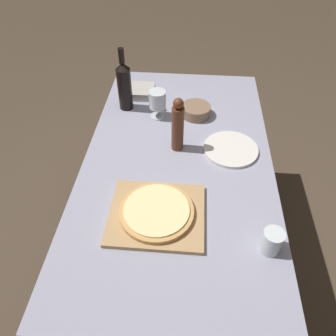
{
  "coord_description": "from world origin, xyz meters",
  "views": [
    {
      "loc": [
        0.04,
        -1.04,
        1.74
      ],
      "look_at": [
        -0.03,
        -0.11,
        0.82
      ],
      "focal_mm": 35.0,
      "sensor_mm": 36.0,
      "label": 1
    }
  ],
  "objects": [
    {
      "name": "dinner_plate",
      "position": [
        0.23,
        0.08,
        0.77
      ],
      "size": [
        0.24,
        0.24,
        0.01
      ],
      "color": "silver",
      "rests_on": "dining_table"
    },
    {
      "name": "wine_glass",
      "position": [
        -0.12,
        0.31,
        0.86
      ],
      "size": [
        0.08,
        0.08,
        0.14
      ],
      "color": "silver",
      "rests_on": "dining_table"
    },
    {
      "name": "ground_plane",
      "position": [
        0.0,
        0.0,
        0.0
      ],
      "size": [
        12.0,
        12.0,
        0.0
      ],
      "primitive_type": "plane",
      "color": "#4C3D2D"
    },
    {
      "name": "small_bowl",
      "position": [
        0.07,
        0.34,
        0.79
      ],
      "size": [
        0.14,
        0.14,
        0.05
      ],
      "color": "#84664C",
      "rests_on": "dining_table"
    },
    {
      "name": "dining_table",
      "position": [
        0.0,
        0.0,
        0.66
      ],
      "size": [
        0.82,
        1.51,
        0.76
      ],
      "color": "#9393A8",
      "rests_on": "ground_plane"
    },
    {
      "name": "wine_bottle",
      "position": [
        -0.29,
        0.38,
        0.89
      ],
      "size": [
        0.07,
        0.07,
        0.32
      ],
      "color": "black",
      "rests_on": "dining_table"
    },
    {
      "name": "pepper_mill",
      "position": [
        -0.01,
        0.08,
        0.89
      ],
      "size": [
        0.05,
        0.05,
        0.26
      ],
      "color": "#5B2D19",
      "rests_on": "dining_table"
    },
    {
      "name": "drinking_tumbler",
      "position": [
        0.34,
        -0.41,
        0.81
      ],
      "size": [
        0.07,
        0.07,
        0.09
      ],
      "color": "silver",
      "rests_on": "dining_table"
    },
    {
      "name": "pizza",
      "position": [
        -0.06,
        -0.31,
        0.79
      ],
      "size": [
        0.27,
        0.27,
        0.02
      ],
      "color": "tan",
      "rests_on": "cutting_board"
    },
    {
      "name": "food_container",
      "position": [
        -0.23,
        0.51,
        0.78
      ],
      "size": [
        0.14,
        0.14,
        0.04
      ],
      "color": "#BCB7AD",
      "rests_on": "dining_table"
    },
    {
      "name": "cutting_board",
      "position": [
        -0.06,
        -0.31,
        0.77
      ],
      "size": [
        0.35,
        0.3,
        0.02
      ],
      "color": "tan",
      "rests_on": "dining_table"
    }
  ]
}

